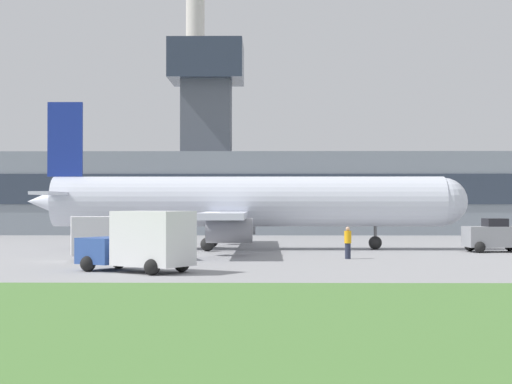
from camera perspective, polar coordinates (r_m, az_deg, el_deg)
ground_plane at (r=50.16m, az=-3.84°, el=-4.21°), size 400.00×400.00×0.00m
terminal_building at (r=87.64m, az=-2.01°, el=0.22°), size 61.92×15.73×19.49m
smokestack_left at (r=117.00m, az=-4.07°, el=7.61°), size 2.91×2.91×39.75m
airplane at (r=55.92m, az=-0.95°, el=-0.71°), size 28.83×23.62×9.66m
pushback_tug at (r=55.00m, az=15.65°, el=-2.89°), size 3.82×2.75×2.08m
baggage_truck at (r=37.89m, az=-7.62°, el=-3.36°), size 5.56×4.57×2.69m
fuel_truck at (r=45.63m, az=-9.20°, el=-3.10°), size 6.08×3.60×2.33m
ground_crew_person at (r=46.75m, az=6.14°, el=-3.36°), size 0.51×0.51×1.75m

